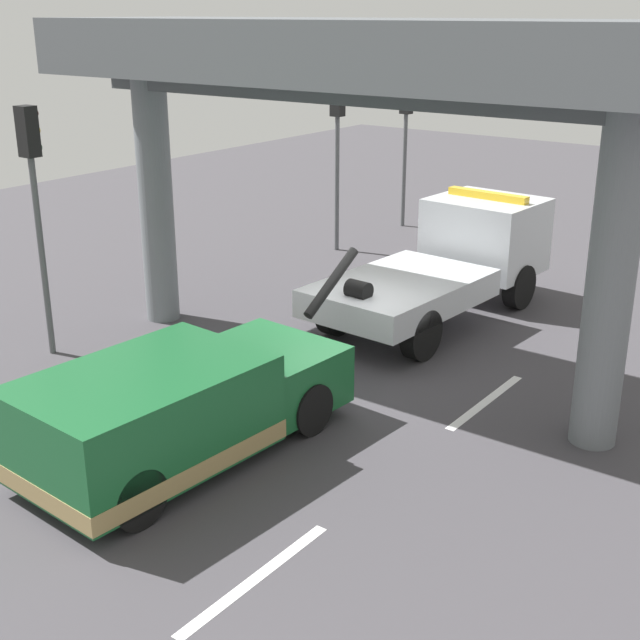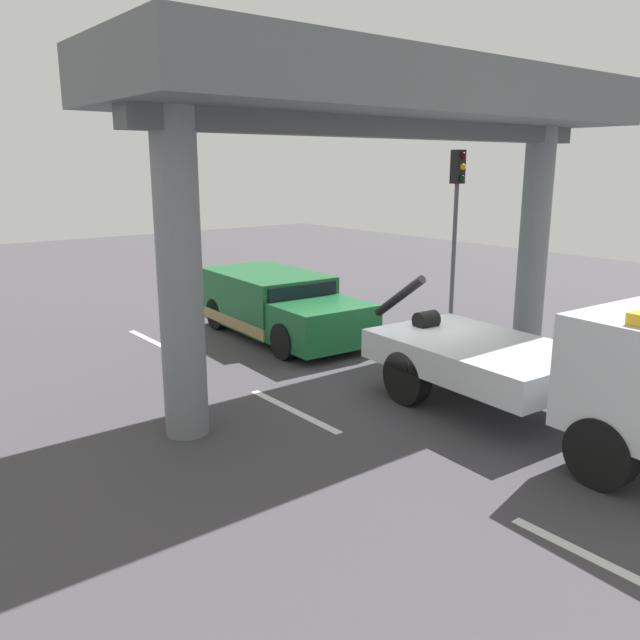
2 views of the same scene
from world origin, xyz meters
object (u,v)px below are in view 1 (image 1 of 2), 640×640
Objects in this scene: tow_truck_white at (452,259)px; traffic_light_far at (338,129)px; towed_van_green at (176,410)px; traffic_light_mid at (406,123)px; traffic_light_near at (34,178)px; traffic_cone_orange at (271,338)px.

traffic_light_far is (2.77, 5.03, 2.10)m from tow_truck_white.
traffic_light_mid is (14.52, 4.98, 2.35)m from towed_van_green.
traffic_light_near is at bearing 180.00° from traffic_light_mid.
traffic_light_near reaches higher than traffic_cone_orange.
traffic_light_far reaches higher than traffic_light_mid.
traffic_light_mid is at bearing 18.93° from towed_van_green.
traffic_light_near is at bearing 73.07° from towed_van_green.
traffic_light_far is 3.50m from traffic_light_mid.
tow_truck_white is 6.11m from traffic_light_far.
tow_truck_white is at bearing -36.78° from traffic_light_near.
traffic_light_far reaches higher than tow_truck_white.
traffic_light_near reaches higher than tow_truck_white.
towed_van_green is 12.35m from traffic_light_far.
traffic_light_near is 8.23× the size of traffic_cone_orange.
traffic_light_mid is (13.00, -0.00, -0.28)m from traffic_light_near.
traffic_cone_orange is at bearing -154.04° from traffic_light_far.
traffic_light_near reaches higher than traffic_light_far.
traffic_light_mid is 11.32m from traffic_cone_orange.
towed_van_green is at bearing -106.93° from traffic_light_near.
traffic_light_near is 5.28m from traffic_cone_orange.
tow_truck_white is at bearing -0.34° from towed_van_green.
traffic_light_far is 8.27m from traffic_cone_orange.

